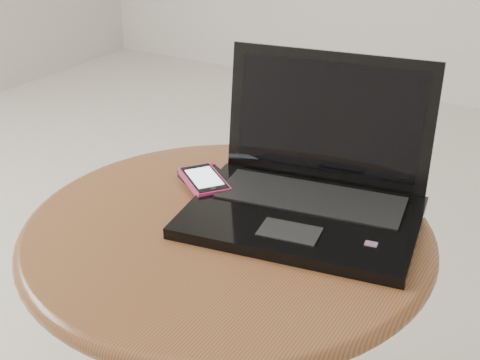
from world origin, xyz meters
The scene contains 4 objects.
table centered at (-0.05, -0.07, 0.38)m, with size 0.61×0.61×0.48m.
laptop centered at (0.03, 0.02, 0.52)m, with size 0.37×0.31×0.22m.
phone_black centered at (-0.13, 0.01, 0.49)m, with size 0.14×0.12×0.01m.
phone_pink centered at (-0.14, 0.00, 0.50)m, with size 0.11×0.11×0.01m.
Camera 1 is at (0.38, -0.78, 0.96)m, focal length 48.82 mm.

